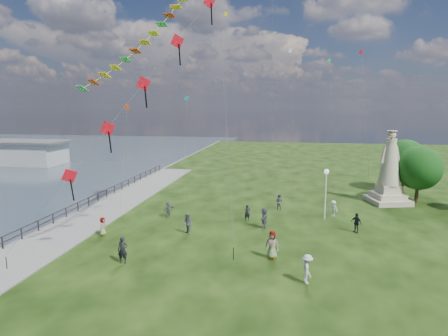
% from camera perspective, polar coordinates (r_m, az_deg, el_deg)
% --- Properties ---
extents(waterfront, '(200.00, 200.00, 1.51)m').
position_cam_1_polar(waterfront, '(36.90, -22.29, -7.70)').
color(waterfront, '#2D3844').
rests_on(waterfront, ground).
extents(statue, '(4.71, 4.71, 7.83)m').
position_cam_1_polar(statue, '(43.82, 23.83, -1.13)').
color(statue, tan).
rests_on(statue, ground).
extents(lamppost, '(0.44, 0.44, 4.75)m').
position_cam_1_polar(lamppost, '(35.12, 15.28, -2.30)').
color(lamppost, silver).
rests_on(lamppost, ground).
extents(tree_row, '(8.38, 12.56, 6.40)m').
position_cam_1_polar(tree_row, '(47.62, 27.34, 0.35)').
color(tree_row, '#382314').
rests_on(tree_row, ground).
extents(person_0, '(0.72, 0.53, 1.81)m').
position_cam_1_polar(person_0, '(26.25, -15.19, -11.98)').
color(person_0, black).
rests_on(person_0, ground).
extents(person_1, '(0.97, 0.95, 1.72)m').
position_cam_1_polar(person_1, '(30.98, -5.59, -8.46)').
color(person_1, '#595960').
rests_on(person_1, ground).
extents(person_2, '(0.83, 1.23, 1.75)m').
position_cam_1_polar(person_2, '(23.28, 12.57, -14.79)').
color(person_2, silver).
rests_on(person_2, ground).
extents(person_4, '(1.04, 0.74, 1.94)m').
position_cam_1_polar(person_4, '(26.27, 7.34, -11.55)').
color(person_4, '#595960').
rests_on(person_4, ground).
extents(person_5, '(1.15, 1.50, 1.49)m').
position_cam_1_polar(person_5, '(35.97, -8.47, -6.19)').
color(person_5, '#595960').
rests_on(person_5, ground).
extents(person_6, '(0.63, 0.53, 1.47)m').
position_cam_1_polar(person_6, '(34.42, 3.59, -6.83)').
color(person_6, black).
rests_on(person_6, ground).
extents(person_7, '(0.88, 0.69, 1.59)m').
position_cam_1_polar(person_7, '(38.39, 8.37, -5.11)').
color(person_7, '#595960').
rests_on(person_7, ground).
extents(person_8, '(1.11, 0.99, 1.54)m').
position_cam_1_polar(person_8, '(37.11, 16.29, -5.94)').
color(person_8, silver).
rests_on(person_8, ground).
extents(person_9, '(1.03, 1.03, 1.64)m').
position_cam_1_polar(person_9, '(33.10, 19.50, -7.86)').
color(person_9, black).
rests_on(person_9, ground).
extents(person_10, '(0.52, 0.78, 1.51)m').
position_cam_1_polar(person_10, '(32.04, -17.99, -8.47)').
color(person_10, '#595960').
rests_on(person_10, ground).
extents(person_11, '(0.80, 1.73, 1.83)m').
position_cam_1_polar(person_11, '(32.36, 6.15, -7.58)').
color(person_11, '#595960').
rests_on(person_11, ground).
extents(red_kite_train, '(11.86, 9.35, 18.55)m').
position_cam_1_polar(red_kite_train, '(27.42, -12.65, 11.52)').
color(red_kite_train, black).
rests_on(red_kite_train, ground).
extents(small_kites, '(27.05, 16.72, 33.29)m').
position_cam_1_polar(small_kites, '(45.19, 5.74, 14.91)').
color(small_kites, teal).
rests_on(small_kites, ground).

